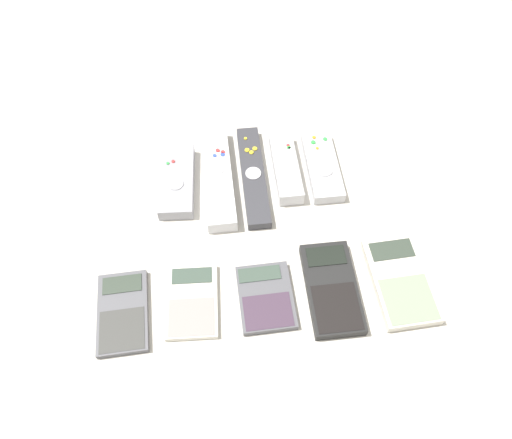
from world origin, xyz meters
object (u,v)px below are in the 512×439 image
remote_4 (322,166)px  calculator_3 (332,288)px  calculator_0 (123,312)px  calculator_2 (263,298)px  remote_2 (253,176)px  remote_1 (218,177)px  remote_3 (285,167)px  remote_0 (177,181)px  calculator_1 (192,301)px  calculator_4 (400,281)px

remote_4 → calculator_3: remote_4 is taller
calculator_0 → calculator_2: (0.21, 0.00, 0.00)m
remote_2 → calculator_0: bearing=-133.4°
remote_1 → calculator_0: bearing=-124.6°
remote_2 → remote_4: (0.13, 0.01, 0.00)m
calculator_0 → calculator_2: size_ratio=1.18×
remote_3 → calculator_2: bearing=-106.4°
calculator_2 → remote_4: bearing=59.4°
calculator_3 → remote_0: bearing=134.9°
calculator_3 → calculator_1: bearing=179.1°
remote_0 → calculator_0: remote_0 is taller
remote_4 → calculator_2: 0.28m
calculator_0 → calculator_4: bearing=-1.2°
remote_0 → calculator_1: (0.02, -0.23, -0.01)m
remote_0 → remote_4: remote_0 is taller
remote_2 → calculator_3: size_ratio=1.41×
calculator_2 → calculator_0: bearing=179.1°
remote_4 → calculator_1: bearing=-135.8°
remote_0 → remote_2: size_ratio=0.71×
remote_3 → calculator_0: bearing=-139.5°
remote_1 → calculator_0: 0.29m
remote_1 → calculator_3: bearing=-56.1°
calculator_0 → calculator_1: bearing=2.1°
remote_4 → calculator_3: (-0.03, -0.24, -0.00)m
calculator_2 → remote_3: bearing=72.9°
calculator_1 → calculator_3: (0.22, -0.00, 0.00)m
remote_1 → calculator_2: remote_1 is taller
calculator_1 → calculator_4: calculator_4 is taller
remote_2 → calculator_1: (-0.12, -0.23, -0.00)m
calculator_0 → calculator_2: same height
calculator_1 → calculator_0: bearing=-173.3°
remote_0 → remote_4: (0.26, 0.01, -0.00)m
remote_2 → calculator_3: 0.25m
calculator_2 → remote_1: bearing=101.4°
calculator_4 → calculator_3: bearing=178.2°
remote_0 → calculator_3: (0.23, -0.23, -0.00)m
calculator_0 → remote_4: bearing=33.0°
calculator_1 → calculator_4: bearing=2.4°
calculator_2 → calculator_1: bearing=175.5°
remote_4 → calculator_0: (-0.35, -0.24, -0.00)m
remote_2 → calculator_4: (0.21, -0.23, -0.00)m
remote_1 → calculator_3: 0.28m
remote_1 → remote_3: 0.12m
remote_0 → remote_3: remote_3 is taller
remote_4 → calculator_2: bearing=-119.2°
remote_3 → calculator_2: remote_3 is taller
calculator_1 → remote_3: bearing=56.1°
remote_0 → remote_1: remote_1 is taller
calculator_0 → calculator_1: 0.11m
remote_3 → remote_4: (0.07, -0.00, -0.00)m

